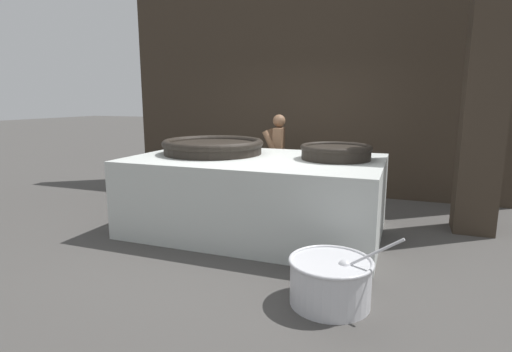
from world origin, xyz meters
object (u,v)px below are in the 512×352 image
object	(u,v)px
giant_wok_far	(336,151)
cook	(278,156)
giant_wok_near	(213,146)
prep_bowl_vegetables	(330,279)

from	to	relation	value
giant_wok_far	cook	bearing A→B (deg)	132.24
giant_wok_near	cook	world-z (taller)	cook
giant_wok_near	cook	distance (m)	1.47
giant_wok_far	cook	distance (m)	1.75
giant_wok_near	giant_wok_far	world-z (taller)	giant_wok_near
cook	prep_bowl_vegetables	size ratio (longest dim) A/B	1.59
giant_wok_far	cook	world-z (taller)	cook
giant_wok_near	giant_wok_far	distance (m)	1.70
cook	giant_wok_far	bearing A→B (deg)	123.48
giant_wok_far	cook	xyz separation A→B (m)	(-1.16, 1.28, -0.28)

